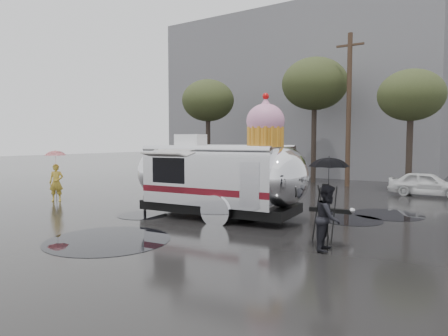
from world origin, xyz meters
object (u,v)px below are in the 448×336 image
Objects in this scene: person_left at (56,183)px; person_right at (328,218)px; airstream_trailer at (222,174)px; tripod at (325,207)px.

person_right is at bearing -43.94° from person_left.
airstream_trailer is 4.53m from tripod.
airstream_trailer is 5.18m from person_right.
airstream_trailer is 8.41m from person_left.
person_right reaches higher than tripod.
airstream_trailer is 4.85× the size of person_left.
tripod is at bearing 17.03° from person_right.
airstream_trailer is 5.15× the size of tripod.
airstream_trailer is 4.96× the size of person_right.
person_right is 0.89m from tripod.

